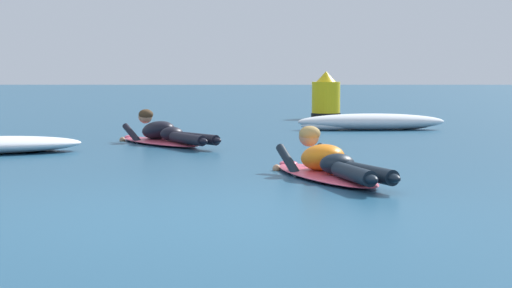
{
  "coord_description": "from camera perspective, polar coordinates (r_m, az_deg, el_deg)",
  "views": [
    {
      "loc": [
        0.32,
        -6.33,
        1.03
      ],
      "look_at": [
        0.35,
        4.48,
        0.16
      ],
      "focal_mm": 62.48,
      "sensor_mm": 36.0,
      "label": 1
    }
  ],
  "objects": [
    {
      "name": "ground_plane",
      "position": [
        16.36,
        -1.27,
        0.97
      ],
      "size": [
        120.0,
        120.0,
        0.0
      ],
      "primitive_type": "plane",
      "color": "navy"
    },
    {
      "name": "surfer_far",
      "position": [
        12.82,
        -6.08,
        0.58
      ],
      "size": [
        1.76,
        2.35,
        0.53
      ],
      "color": "#E54C66",
      "rests_on": "ground"
    },
    {
      "name": "channel_marker_buoy",
      "position": [
        20.18,
        4.36,
        2.86
      ],
      "size": [
        0.67,
        0.67,
        1.06
      ],
      "color": "yellow",
      "rests_on": "ground"
    },
    {
      "name": "whitewater_front",
      "position": [
        16.19,
        7.26,
        1.39
      ],
      "size": [
        2.71,
        0.82,
        0.3
      ],
      "color": "white",
      "rests_on": "ground"
    },
    {
      "name": "surfer_near",
      "position": [
        8.65,
        4.49,
        -1.37
      ],
      "size": [
        1.2,
        2.47,
        0.55
      ],
      "color": "#E54C66",
      "rests_on": "ground"
    }
  ]
}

